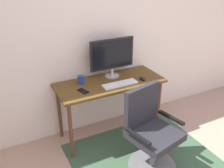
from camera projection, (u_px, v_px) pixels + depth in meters
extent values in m
cube|color=silver|center=(102.00, 30.00, 3.15)|extent=(6.00, 0.10, 2.60)
cube|color=#37553B|center=(147.00, 162.00, 2.91)|extent=(1.59, 1.47, 0.01)
cube|color=brown|center=(110.00, 83.00, 3.09)|extent=(1.32, 0.55, 0.03)
cylinder|color=brown|center=(71.00, 131.00, 2.84)|extent=(0.04, 0.04, 0.72)
cylinder|color=brown|center=(158.00, 106.00, 3.33)|extent=(0.04, 0.04, 0.72)
cylinder|color=brown|center=(59.00, 113.00, 3.18)|extent=(0.04, 0.04, 0.72)
cylinder|color=brown|center=(140.00, 92.00, 3.68)|extent=(0.04, 0.04, 0.72)
cylinder|color=#B2B2B7|center=(112.00, 76.00, 3.23)|extent=(0.18, 0.18, 0.01)
cylinder|color=#B2B2B7|center=(112.00, 72.00, 3.21)|extent=(0.04, 0.04, 0.10)
cube|color=black|center=(112.00, 54.00, 3.11)|extent=(0.57, 0.04, 0.38)
cube|color=black|center=(113.00, 54.00, 3.09)|extent=(0.53, 0.00, 0.34)
cube|color=white|center=(120.00, 84.00, 3.01)|extent=(0.43, 0.13, 0.02)
ellipsoid|color=black|center=(142.00, 78.00, 3.13)|extent=(0.06, 0.10, 0.03)
cylinder|color=navy|center=(81.00, 80.00, 3.02)|extent=(0.07, 0.07, 0.10)
cube|color=black|center=(83.00, 91.00, 2.86)|extent=(0.10, 0.15, 0.01)
cylinder|color=slate|center=(152.00, 166.00, 2.82)|extent=(0.52, 0.52, 0.05)
cylinder|color=slate|center=(153.00, 152.00, 2.73)|extent=(0.06, 0.06, 0.36)
cube|color=#232328|center=(155.00, 135.00, 2.63)|extent=(0.56, 0.56, 0.08)
cube|color=#232328|center=(142.00, 106.00, 2.66)|extent=(0.45, 0.15, 0.45)
cube|color=black|center=(137.00, 136.00, 2.44)|extent=(0.11, 0.33, 0.03)
cube|color=black|center=(171.00, 118.00, 2.73)|extent=(0.11, 0.33, 0.03)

